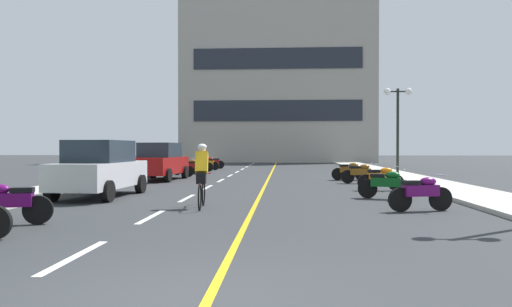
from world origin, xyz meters
TOP-DOWN VIEW (x-y plane):
  - ground_plane at (0.00, 21.00)m, footprint 140.00×140.00m
  - curb_left at (-7.20, 24.00)m, footprint 2.40×72.00m
  - curb_right at (7.20, 24.00)m, footprint 2.40×72.00m
  - lane_dash_0 at (-2.00, 2.00)m, footprint 0.14×2.20m
  - lane_dash_1 at (-2.00, 6.00)m, footprint 0.14×2.20m
  - lane_dash_2 at (-2.00, 10.00)m, footprint 0.14×2.20m
  - lane_dash_3 at (-2.00, 14.00)m, footprint 0.14×2.20m
  - lane_dash_4 at (-2.00, 18.00)m, footprint 0.14×2.20m
  - lane_dash_5 at (-2.00, 22.00)m, footprint 0.14×2.20m
  - lane_dash_6 at (-2.00, 26.00)m, footprint 0.14×2.20m
  - lane_dash_7 at (-2.00, 30.00)m, footprint 0.14×2.20m
  - lane_dash_8 at (-2.00, 34.00)m, footprint 0.14×2.20m
  - lane_dash_9 at (-2.00, 38.00)m, footprint 0.14×2.20m
  - lane_dash_10 at (-2.00, 42.00)m, footprint 0.14×2.20m
  - lane_dash_11 at (-2.00, 46.00)m, footprint 0.14×2.20m
  - centre_line_yellow at (0.25, 24.00)m, footprint 0.12×66.00m
  - office_building at (0.33, 49.21)m, footprint 20.92×8.53m
  - street_lamp_mid at (7.02, 20.69)m, footprint 1.46×0.36m
  - parked_car_near at (-4.86, 10.20)m, footprint 2.06×4.27m
  - parked_car_mid at (-4.98, 18.09)m, footprint 2.16×4.31m
  - motorcycle_1 at (-4.58, 4.64)m, footprint 1.67×0.70m
  - motorcycle_2 at (4.45, 7.31)m, footprint 1.67×0.69m
  - motorcycle_3 at (4.20, 10.17)m, footprint 1.67×0.70m
  - motorcycle_4 at (4.61, 13.00)m, footprint 1.70×0.60m
  - motorcycle_5 at (4.41, 16.48)m, footprint 1.70×0.60m
  - motorcycle_6 at (4.20, 18.42)m, footprint 1.70×0.60m
  - motorcycle_7 at (-4.67, 20.60)m, footprint 1.66×0.73m
  - motorcycle_8 at (-4.64, 22.62)m, footprint 1.63×0.81m
  - motorcycle_9 at (-4.50, 24.68)m, footprint 1.67×0.70m
  - motorcycle_10 at (-4.48, 26.51)m, footprint 1.70×0.60m
  - motorcycle_11 at (-4.33, 28.54)m, footprint 1.67×0.68m
  - motorcycle_12 at (-4.27, 30.48)m, footprint 1.68×0.66m
  - cyclist_rider at (-1.12, 7.67)m, footprint 0.42×1.77m

SIDE VIEW (x-z plane):
  - ground_plane at x=0.00m, z-range 0.00..0.00m
  - lane_dash_0 at x=-2.00m, z-range 0.00..0.01m
  - lane_dash_1 at x=-2.00m, z-range 0.00..0.01m
  - lane_dash_2 at x=-2.00m, z-range 0.00..0.01m
  - lane_dash_3 at x=-2.00m, z-range 0.00..0.01m
  - lane_dash_4 at x=-2.00m, z-range 0.00..0.01m
  - lane_dash_5 at x=-2.00m, z-range 0.00..0.01m
  - lane_dash_6 at x=-2.00m, z-range 0.00..0.01m
  - lane_dash_7 at x=-2.00m, z-range 0.00..0.01m
  - lane_dash_8 at x=-2.00m, z-range 0.00..0.01m
  - lane_dash_9 at x=-2.00m, z-range 0.00..0.01m
  - lane_dash_10 at x=-2.00m, z-range 0.00..0.01m
  - lane_dash_11 at x=-2.00m, z-range 0.00..0.01m
  - centre_line_yellow at x=0.25m, z-range 0.00..0.01m
  - curb_left at x=-7.20m, z-range 0.00..0.12m
  - curb_right at x=7.20m, z-range 0.00..0.12m
  - motorcycle_1 at x=-4.58m, z-range 0.01..0.93m
  - motorcycle_2 at x=4.45m, z-range 0.01..0.93m
  - motorcycle_3 at x=4.20m, z-range 0.01..0.93m
  - motorcycle_4 at x=4.61m, z-range 0.01..0.93m
  - motorcycle_5 at x=4.41m, z-range 0.01..0.93m
  - motorcycle_6 at x=4.20m, z-range 0.01..0.93m
  - motorcycle_7 at x=-4.67m, z-range 0.01..0.93m
  - motorcycle_8 at x=-4.64m, z-range 0.01..0.93m
  - motorcycle_9 at x=-4.50m, z-range 0.01..0.93m
  - motorcycle_10 at x=-4.48m, z-range 0.01..0.93m
  - motorcycle_11 at x=-4.33m, z-range 0.01..0.93m
  - motorcycle_12 at x=-4.27m, z-range 0.01..0.93m
  - cyclist_rider at x=-1.12m, z-range 0.03..1.74m
  - parked_car_near at x=-4.86m, z-range 0.01..1.83m
  - parked_car_mid at x=-4.98m, z-range 0.01..1.83m
  - street_lamp_mid at x=7.02m, z-range 1.23..5.83m
  - office_building at x=0.33m, z-range 0.00..18.12m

